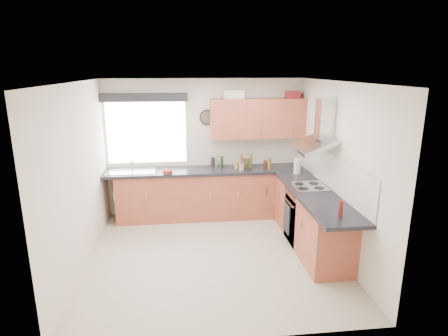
{
  "coord_description": "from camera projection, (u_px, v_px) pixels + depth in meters",
  "views": [
    {
      "loc": [
        -0.41,
        -4.99,
        2.68
      ],
      "look_at": [
        0.25,
        0.85,
        1.1
      ],
      "focal_mm": 30.0,
      "sensor_mm": 36.0,
      "label": 1
    }
  ],
  "objects": [
    {
      "name": "wall_back",
      "position": [
        205.0,
        147.0,
        6.93
      ],
      "size": [
        3.6,
        0.02,
        2.5
      ],
      "primitive_type": "cube",
      "color": "silver",
      "rests_on": "ground_plane"
    },
    {
      "name": "jar_4",
      "position": [
        236.0,
        165.0,
        6.74
      ],
      "size": [
        0.07,
        0.07,
        0.14
      ],
      "primitive_type": "cylinder",
      "color": "olive",
      "rests_on": "worktop_back"
    },
    {
      "name": "tomato_cluster",
      "position": [
        168.0,
        172.0,
        6.46
      ],
      "size": [
        0.17,
        0.17,
        0.07
      ],
      "primitive_type": null,
      "rotation": [
        0.0,
        0.0,
        -0.21
      ],
      "color": "#B12B12",
      "rests_on": "worktop_back"
    },
    {
      "name": "base_cab_back",
      "position": [
        201.0,
        195.0,
        6.86
      ],
      "size": [
        3.0,
        0.58,
        0.86
      ],
      "primitive_type": "cube",
      "color": "#994630",
      "rests_on": "ground_plane"
    },
    {
      "name": "extractor_hood",
      "position": [
        319.0,
        131.0,
        5.53
      ],
      "size": [
        0.52,
        0.78,
        0.66
      ],
      "primitive_type": null,
      "color": "#B0B6BB",
      "rests_on": "wall_right"
    },
    {
      "name": "sink",
      "position": [
        131.0,
        169.0,
        6.58
      ],
      "size": [
        0.84,
        0.46,
        0.1
      ],
      "primitive_type": null,
      "color": "#B0B6BB",
      "rests_on": "worktop_back"
    },
    {
      "name": "jar_7",
      "position": [
        216.0,
        160.0,
        6.89
      ],
      "size": [
        0.05,
        0.05,
        0.26
      ],
      "primitive_type": "cylinder",
      "color": "#A69C8D",
      "rests_on": "worktop_back"
    },
    {
      "name": "splashback",
      "position": [
        328.0,
        169.0,
        5.7
      ],
      "size": [
        0.01,
        3.0,
        0.54
      ],
      "primitive_type": "cube",
      "color": "white",
      "rests_on": "wall_right"
    },
    {
      "name": "jar_5",
      "position": [
        265.0,
        165.0,
        6.71
      ],
      "size": [
        0.06,
        0.06,
        0.17
      ],
      "primitive_type": "cylinder",
      "color": "#3E1A16",
      "rests_on": "worktop_back"
    },
    {
      "name": "ground_plane",
      "position": [
        214.0,
        255.0,
        5.53
      ],
      "size": [
        3.6,
        3.6,
        0.0
      ],
      "primitive_type": "plane",
      "color": "beige"
    },
    {
      "name": "oven",
      "position": [
        307.0,
        216.0,
        5.87
      ],
      "size": [
        0.56,
        0.58,
        0.85
      ],
      "primitive_type": "cube",
      "color": "black",
      "rests_on": "ground_plane"
    },
    {
      "name": "wall_clock",
      "position": [
        207.0,
        117.0,
        6.77
      ],
      "size": [
        0.29,
        0.04,
        0.29
      ],
      "primitive_type": "cylinder",
      "rotation": [
        1.57,
        0.0,
        0.0
      ],
      "color": "black",
      "rests_on": "wall_back"
    },
    {
      "name": "wall_left",
      "position": [
        79.0,
        178.0,
        5.01
      ],
      "size": [
        0.02,
        3.6,
        2.5
      ],
      "primitive_type": "cube",
      "color": "silver",
      "rests_on": "ground_plane"
    },
    {
      "name": "kitchen_roll",
      "position": [
        297.0,
        166.0,
        6.43
      ],
      "size": [
        0.13,
        0.13,
        0.25
      ],
      "primitive_type": "cylinder",
      "rotation": [
        0.0,
        0.0,
        0.1
      ],
      "color": "white",
      "rests_on": "worktop_right"
    },
    {
      "name": "bottle_0",
      "position": [
        341.0,
        209.0,
        4.55
      ],
      "size": [
        0.05,
        0.05,
        0.21
      ],
      "primitive_type": "cylinder",
      "color": "maroon",
      "rests_on": "worktop_right"
    },
    {
      "name": "window",
      "position": [
        147.0,
        133.0,
        6.73
      ],
      "size": [
        1.4,
        0.02,
        1.1
      ],
      "primitive_type": "cube",
      "color": "white",
      "rests_on": "wall_back"
    },
    {
      "name": "jar_1",
      "position": [
        248.0,
        164.0,
        6.74
      ],
      "size": [
        0.05,
        0.05,
        0.2
      ],
      "primitive_type": "cylinder",
      "color": "#153A14",
      "rests_on": "worktop_back"
    },
    {
      "name": "hob_plate",
      "position": [
        309.0,
        186.0,
        5.74
      ],
      "size": [
        0.52,
        0.52,
        0.01
      ],
      "primitive_type": "cube",
      "color": "#B0B6BB",
      "rests_on": "worktop_right"
    },
    {
      "name": "jar_6",
      "position": [
        251.0,
        161.0,
        6.84
      ],
      "size": [
        0.05,
        0.05,
        0.23
      ],
      "primitive_type": "cylinder",
      "color": "maroon",
      "rests_on": "worktop_back"
    },
    {
      "name": "worktop_right",
      "position": [
        315.0,
        195.0,
        5.46
      ],
      "size": [
        0.62,
        2.42,
        0.05
      ],
      "primitive_type": "cube",
      "color": "black",
      "rests_on": "base_cab_right"
    },
    {
      "name": "worktop_back",
      "position": [
        206.0,
        171.0,
        6.74
      ],
      "size": [
        3.6,
        0.62,
        0.05
      ],
      "primitive_type": "cube",
      "color": "black",
      "rests_on": "base_cab_back"
    },
    {
      "name": "washing_machine",
      "position": [
        195.0,
        197.0,
        6.87
      ],
      "size": [
        0.58,
        0.57,
        0.76
      ],
      "primitive_type": "cube",
      "rotation": [
        0.0,
        0.0,
        0.15
      ],
      "color": "white",
      "rests_on": "ground_plane"
    },
    {
      "name": "base_cab_right",
      "position": [
        311.0,
        220.0,
        5.72
      ],
      "size": [
        0.58,
        2.1,
        0.86
      ],
      "primitive_type": "cube",
      "color": "#994630",
      "rests_on": "ground_plane"
    },
    {
      "name": "wall_right",
      "position": [
        337.0,
        170.0,
        5.4
      ],
      "size": [
        0.02,
        3.6,
        2.5
      ],
      "primitive_type": "cube",
      "color": "silver",
      "rests_on": "ground_plane"
    },
    {
      "name": "upper_cabinets",
      "position": [
        258.0,
        118.0,
        6.72
      ],
      "size": [
        1.7,
        0.35,
        0.7
      ],
      "primitive_type": "cube",
      "color": "#994630",
      "rests_on": "wall_back"
    },
    {
      "name": "casserole",
      "position": [
        234.0,
        94.0,
        6.66
      ],
      "size": [
        0.41,
        0.33,
        0.15
      ],
      "primitive_type": "cube",
      "rotation": [
        0.0,
        0.0,
        -0.19
      ],
      "color": "white",
      "rests_on": "upper_cabinets"
    },
    {
      "name": "ceiling",
      "position": [
        212.0,
        82.0,
        4.88
      ],
      "size": [
        3.6,
        3.6,
        0.02
      ],
      "primitive_type": "cube",
      "color": "white",
      "rests_on": "wall_back"
    },
    {
      "name": "storage_box",
      "position": [
        293.0,
        95.0,
        6.78
      ],
      "size": [
        0.27,
        0.23,
        0.11
      ],
      "primitive_type": "cube",
      "rotation": [
        0.0,
        0.0,
        -0.11
      ],
      "color": "maroon",
      "rests_on": "upper_cabinets"
    },
    {
      "name": "jar_8",
      "position": [
        213.0,
        162.0,
        6.89
      ],
      "size": [
        0.07,
        0.07,
        0.17
      ],
      "primitive_type": "cylinder",
      "color": "black",
      "rests_on": "worktop_back"
    },
    {
      "name": "jar_9",
      "position": [
        222.0,
        162.0,
        6.83
      ],
      "size": [
        0.05,
        0.05,
        0.21
      ],
      "primitive_type": "cylinder",
      "color": "#143312",
      "rests_on": "worktop_back"
    },
    {
      "name": "utensil_pot",
      "position": [
        242.0,
        167.0,
        6.64
      ],
      "size": [
        0.11,
        0.11,
        0.12
      ],
      "primitive_type": "cylinder",
      "rotation": [
        0.0,
        0.0,
        -0.24
      ],
      "color": "gray",
      "rests_on": "worktop_back"
    },
    {
      "name": "jar_0",
      "position": [
        250.0,
        161.0,
        6.8
      ],
      "size": [
        0.07,
        0.07,
        0.26
      ],
      "primitive_type": "cylinder",
      "color": "olive",
      "rests_on": "worktop_back"
    },
    {
      "name": "wall_front",
      "position": [
        229.0,
        226.0,
        3.48
      ],
      "size": [
        3.6,
        0.02,
        2.5
      ],
      "primitive_type": "cube",
      "color": "silver",
      "rests_on": "ground_plane"
    },
    {
      "name": "window_blind",
      "position": [
        144.0,
        97.0,
        6.48
      ],
      "size": [
        1.5,
        0.18,
        0.14
      ],
      "primitive_type": "cube",
      "color": "black",
      "rests_on": "wall_back"
    },
    {
      "name": "base_cab_corner",
      "position": [
        286.0,
        192.0,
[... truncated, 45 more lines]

